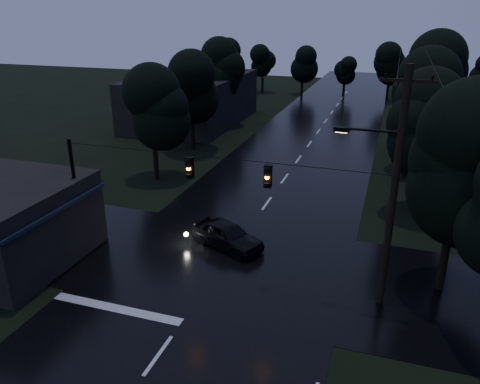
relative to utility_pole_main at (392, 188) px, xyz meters
The scene contains 16 objects.
main_road 21.06m from the utility_pole_main, 111.30° to the left, with size 12.00×120.00×0.02m, color black.
cross_street 9.14m from the utility_pole_main, behind, with size 60.00×9.00×0.02m, color black.
building_far_right 24.12m from the utility_pole_main, 74.01° to the left, with size 10.00×14.00×4.40m, color black.
building_far_left 36.15m from the utility_pole_main, 126.44° to the left, with size 10.00×16.00×5.00m, color black.
utility_pole_main is the anchor object (origin of this frame).
utility_pole_far 17.08m from the utility_pole_main, 87.00° to the left, with size 2.00×0.30×7.50m.
anchor_pole_left 15.08m from the utility_pole_main, behind, with size 0.18×0.18×6.00m, color black.
span_signals 6.85m from the utility_pole_main, behind, with size 15.00×0.37×1.12m.
tree_corner_near 3.35m from the utility_pole_main, 37.67° to the left, with size 4.48×4.48×9.44m.
tree_left_a 19.76m from the utility_pole_main, 146.16° to the left, with size 3.92×3.92×8.26m.
tree_left_b 25.50m from the utility_pole_main, 131.84° to the left, with size 4.20×4.20×8.85m.
tree_left_c 33.94m from the utility_pole_main, 121.27° to the left, with size 4.48×4.48×9.44m.
tree_right_a 11.12m from the utility_pole_main, 81.77° to the left, with size 4.20×4.20×8.85m.
tree_right_b 19.14m from the utility_pole_main, 83.42° to the left, with size 4.48×4.48×9.44m.
tree_right_c 29.16m from the utility_pole_main, 84.50° to the left, with size 4.76×4.76×10.03m.
car 9.46m from the utility_pole_main, 161.23° to the left, with size 1.68×4.18×1.43m, color black.
Camera 1 is at (7.14, -7.03, 11.82)m, focal length 35.00 mm.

